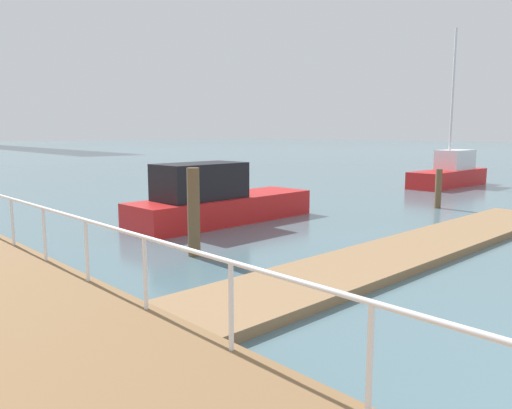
{
  "coord_description": "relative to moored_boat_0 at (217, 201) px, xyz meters",
  "views": [
    {
      "loc": [
        -6.7,
        1.32,
        2.91
      ],
      "look_at": [
        -1.3,
        7.0,
        1.76
      ],
      "focal_mm": 34.77,
      "sensor_mm": 36.0,
      "label": 1
    }
  ],
  "objects": [
    {
      "name": "ground_plane",
      "position": [
        -3.26,
        6.38,
        -0.73
      ],
      "size": [
        300.0,
        300.0,
        0.0
      ],
      "primitive_type": "plane",
      "color": "slate"
    },
    {
      "name": "floating_dock",
      "position": [
        0.92,
        -6.43,
        -0.64
      ],
      "size": [
        15.36,
        2.0,
        0.18
      ],
      "primitive_type": "cube",
      "color": "#93704C",
      "rests_on": "ground_plane"
    },
    {
      "name": "dock_piling_0",
      "position": [
        -3.12,
        -3.0,
        0.32
      ],
      "size": [
        0.29,
        0.29,
        2.09
      ],
      "primitive_type": "cylinder",
      "color": "brown",
      "rests_on": "ground_plane"
    },
    {
      "name": "boardwalk_railing",
      "position": [
        -6.41,
        -2.56,
        0.53
      ],
      "size": [
        0.06,
        29.91,
        1.08
      ],
      "color": "white",
      "rests_on": "boardwalk"
    },
    {
      "name": "moored_boat_0",
      "position": [
        0.0,
        0.0,
        0.0
      ],
      "size": [
        6.62,
        1.99,
        1.96
      ],
      "color": "red",
      "rests_on": "ground_plane"
    },
    {
      "name": "dock_piling_4",
      "position": [
        8.18,
        -3.43,
        0.03
      ],
      "size": [
        0.24,
        0.24,
        1.51
      ],
      "primitive_type": "cylinder",
      "color": "brown",
      "rests_on": "ground_plane"
    },
    {
      "name": "moored_boat_2",
      "position": [
        16.19,
        -0.12,
        0.01
      ],
      "size": [
        6.05,
        1.7,
        8.27
      ],
      "color": "red",
      "rests_on": "ground_plane"
    }
  ]
}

